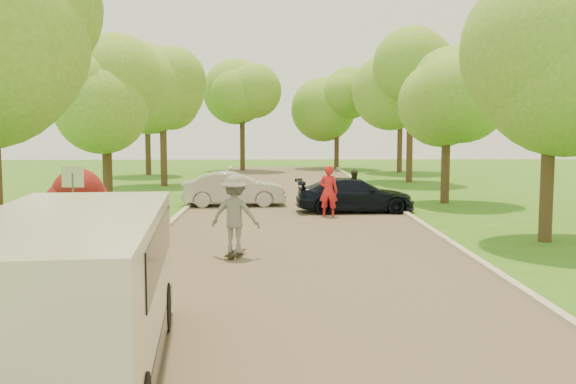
{
  "coord_description": "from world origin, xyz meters",
  "views": [
    {
      "loc": [
        -0.66,
        -12.34,
        3.15
      ],
      "look_at": [
        -0.28,
        5.9,
        1.3
      ],
      "focal_mm": 40.0,
      "sensor_mm": 36.0,
      "label": 1
    }
  ],
  "objects": [
    {
      "name": "tree_bg_d",
      "position": [
        4.22,
        36.0,
        5.31
      ],
      "size": [
        5.12,
        5.0,
        7.72
      ],
      "color": "#382619",
      "rests_on": "ground"
    },
    {
      "name": "curb_left",
      "position": [
        -4.05,
        8.0,
        0.06
      ],
      "size": [
        0.18,
        60.0,
        0.12
      ],
      "primitive_type": "cube",
      "color": "#B2AD9E",
      "rests_on": "ground"
    },
    {
      "name": "dark_sedan",
      "position": [
        2.3,
        11.23,
        0.64
      ],
      "size": [
        4.46,
        1.97,
        1.27
      ],
      "primitive_type": "imported",
      "rotation": [
        0.0,
        0.0,
        1.61
      ],
      "color": "black",
      "rests_on": "ground"
    },
    {
      "name": "street_sign",
      "position": [
        -5.8,
        4.0,
        1.56
      ],
      "size": [
        0.55,
        0.06,
        2.17
      ],
      "color": "#59595E",
      "rests_on": "ground"
    },
    {
      "name": "curb_right",
      "position": [
        4.05,
        8.0,
        0.06
      ],
      "size": [
        0.18,
        60.0,
        0.12
      ],
      "primitive_type": "cube",
      "color": "#B2AD9E",
      "rests_on": "ground"
    },
    {
      "name": "tree_l_midb",
      "position": [
        -6.81,
        12.0,
        4.59
      ],
      "size": [
        4.3,
        4.2,
        6.62
      ],
      "color": "#382619",
      "rests_on": "ground"
    },
    {
      "name": "person_striped",
      "position": [
        1.22,
        9.98,
        0.91
      ],
      "size": [
        0.73,
        0.54,
        1.82
      ],
      "primitive_type": "imported",
      "rotation": [
        0.0,
        0.0,
        2.98
      ],
      "color": "red",
      "rests_on": "ground"
    },
    {
      "name": "tree_bg_b",
      "position": [
        8.22,
        32.0,
        5.54
      ],
      "size": [
        5.12,
        5.0,
        7.95
      ],
      "color": "#382619",
      "rests_on": "ground"
    },
    {
      "name": "tree_r_mida",
      "position": [
        7.02,
        5.0,
        5.54
      ],
      "size": [
        5.13,
        5.0,
        7.95
      ],
      "color": "#382619",
      "rests_on": "ground"
    },
    {
      "name": "ground",
      "position": [
        0.0,
        0.0,
        0.0
      ],
      "size": [
        100.0,
        100.0,
        0.0
      ],
      "primitive_type": "plane",
      "color": "#2F6418",
      "rests_on": "ground"
    },
    {
      "name": "person_olive",
      "position": [
        2.38,
        12.32,
        0.76
      ],
      "size": [
        0.87,
        0.77,
        1.51
      ],
      "primitive_type": "imported",
      "rotation": [
        0.0,
        0.0,
        3.45
      ],
      "color": "#2F3620",
      "rests_on": "ground"
    },
    {
      "name": "tree_l_far",
      "position": [
        -6.39,
        22.0,
        5.47
      ],
      "size": [
        4.92,
        4.8,
        7.79
      ],
      "color": "#382619",
      "rests_on": "ground"
    },
    {
      "name": "minivan",
      "position": [
        -3.2,
        -4.52,
        1.1
      ],
      "size": [
        2.78,
        5.81,
        2.09
      ],
      "rotation": [
        0.0,
        0.0,
        0.11
      ],
      "color": "silver",
      "rests_on": "ground"
    },
    {
      "name": "tree_bg_c",
      "position": [
        -2.79,
        34.0,
        5.02
      ],
      "size": [
        4.92,
        4.8,
        7.33
      ],
      "color": "#382619",
      "rests_on": "ground"
    },
    {
      "name": "road",
      "position": [
        0.0,
        8.0,
        0.01
      ],
      "size": [
        8.0,
        60.0,
        0.01
      ],
      "primitive_type": "cube",
      "color": "#4C4438",
      "rests_on": "ground"
    },
    {
      "name": "longboard",
      "position": [
        -1.62,
        3.01,
        0.11
      ],
      "size": [
        0.48,
        1.0,
        0.11
      ],
      "rotation": [
        0.0,
        0.0,
        2.92
      ],
      "color": "black",
      "rests_on": "ground"
    },
    {
      "name": "tree_r_far",
      "position": [
        7.23,
        24.0,
        5.83
      ],
      "size": [
        5.33,
        5.2,
        8.34
      ],
      "color": "#382619",
      "rests_on": "ground"
    },
    {
      "name": "silver_sedan",
      "position": [
        -2.3,
        13.22,
        0.68
      ],
      "size": [
        4.2,
        1.71,
        1.35
      ],
      "primitive_type": "imported",
      "rotation": [
        0.0,
        0.0,
        1.64
      ],
      "color": "#AFAEB3",
      "rests_on": "ground"
    },
    {
      "name": "tree_bg_a",
      "position": [
        -8.78,
        30.0,
        5.31
      ],
      "size": [
        5.12,
        5.0,
        7.72
      ],
      "color": "#382619",
      "rests_on": "ground"
    },
    {
      "name": "skateboarder",
      "position": [
        -1.62,
        3.01,
        1.06
      ],
      "size": [
        1.34,
        0.95,
        1.88
      ],
      "primitive_type": "imported",
      "rotation": [
        0.0,
        0.0,
        2.92
      ],
      "color": "slate",
      "rests_on": "longboard"
    },
    {
      "name": "red_shrub",
      "position": [
        -6.3,
        5.5,
        1.1
      ],
      "size": [
        1.7,
        1.7,
        1.95
      ],
      "color": "#382619",
      "rests_on": "ground"
    },
    {
      "name": "tree_r_midb",
      "position": [
        6.6,
        14.0,
        4.88
      ],
      "size": [
        4.51,
        4.4,
        7.01
      ],
      "color": "#382619",
      "rests_on": "ground"
    }
  ]
}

